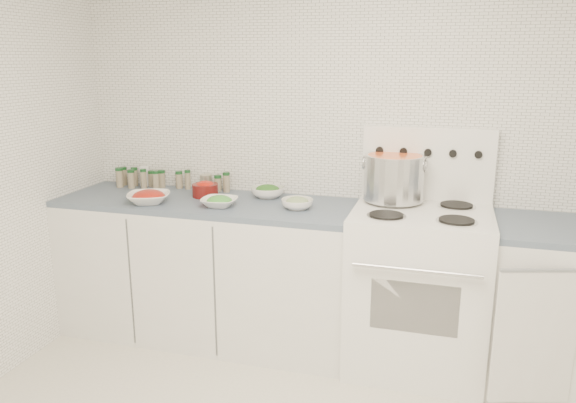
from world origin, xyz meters
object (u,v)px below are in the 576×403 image
Objects in this scene: stove at (418,284)px; bowl_snowpea at (219,202)px; stock_pot at (394,176)px; bowl_tomato at (149,197)px.

stove reaches higher than bowl_snowpea.
stock_pot reaches higher than bowl_snowpea.
stock_pot is 1.03m from bowl_snowpea.
bowl_tomato is at bearing -174.43° from stove.
stock_pot reaches higher than bowl_tomato.
stove reaches higher than stock_pot.
stove reaches higher than bowl_tomato.
bowl_tomato is (-1.61, -0.16, 0.44)m from stove.
stove is at bearing 5.51° from bowl_snowpea.
stock_pot is at bearing 139.11° from stove.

